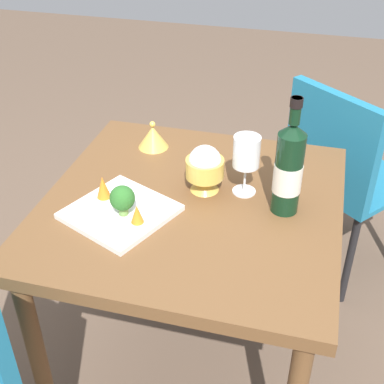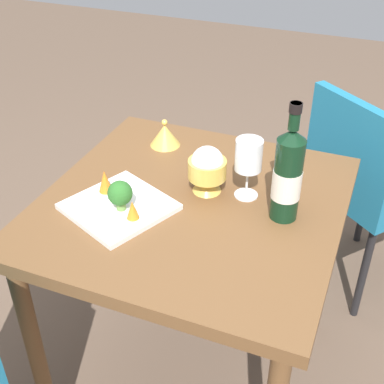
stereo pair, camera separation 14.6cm
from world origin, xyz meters
name	(u,v)px [view 1 (the left image)]	position (x,y,z in m)	size (l,w,h in m)	color
ground_plane	(192,364)	(0.00, 0.00, 0.00)	(8.00, 8.00, 0.00)	brown
dining_table	(192,226)	(0.00, 0.00, 0.63)	(0.83, 0.83, 0.72)	brown
chair_by_wall	(340,167)	(-0.42, -0.62, 0.53)	(0.56, 0.56, 0.85)	teal
wine_bottle	(288,169)	(-0.26, -0.02, 0.85)	(0.08, 0.08, 0.33)	black
wine_glass	(246,153)	(-0.13, -0.08, 0.85)	(0.08, 0.08, 0.18)	white
rice_bowl	(205,168)	(-0.02, -0.07, 0.80)	(0.11, 0.11, 0.14)	gold
rice_bowl_lid	(153,137)	(0.20, -0.27, 0.76)	(0.10, 0.10, 0.09)	gold
serving_plate	(120,212)	(0.17, 0.11, 0.73)	(0.33, 0.33, 0.02)	white
broccoli_floret	(122,199)	(0.16, 0.13, 0.79)	(0.07, 0.07, 0.09)	#729E4C
carrot_garnish_left	(137,214)	(0.11, 0.15, 0.76)	(0.03, 0.03, 0.05)	orange
carrot_garnish_right	(103,187)	(0.24, 0.07, 0.77)	(0.04, 0.04, 0.07)	orange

